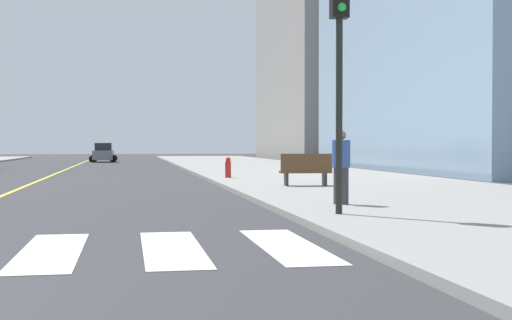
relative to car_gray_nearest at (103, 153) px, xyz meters
The scene contains 8 objects.
sidewalk_kerb_east 39.52m from the car_gray_nearest, 74.55° to the right, with size 10.00×120.00×0.15m, color gray.
lane_divider_paint 18.18m from the car_gray_nearest, 95.30° to the right, with size 0.16×80.00×0.01m, color yellow.
parking_garage_concrete 30.58m from the car_gray_nearest, 16.37° to the left, with size 18.00×24.00×28.93m, color gray.
car_gray_nearest is the anchor object (origin of this frame).
traffic_light_near_corner 51.25m from the car_gray_nearest, 82.73° to the right, with size 0.36×0.41×5.05m.
park_bench 41.63m from the car_gray_nearest, 78.58° to the right, with size 1.84×0.70×1.12m.
pedestrian_waiting_east 48.97m from the car_gray_nearest, 81.53° to the right, with size 0.44×0.44×1.79m.
fire_hydrant 34.93m from the car_gray_nearest, 79.42° to the right, with size 0.26×0.26×0.89m.
Camera 1 is at (3.84, -7.06, 1.61)m, focal length 50.60 mm.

